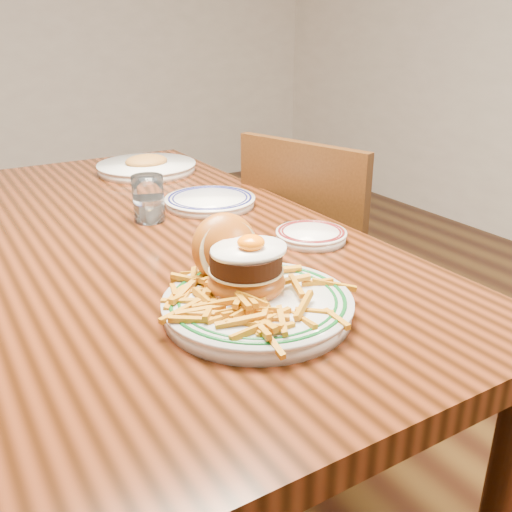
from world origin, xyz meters
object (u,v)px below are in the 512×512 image
table (146,268)px  main_plate (252,288)px  chair_right (322,272)px  side_plate (311,235)px

table → main_plate: bearing=-87.8°
chair_right → side_plate: size_ratio=5.40×
table → side_plate: 0.39m
table → side_plate: bearing=-39.1°
main_plate → side_plate: (0.28, 0.21, -0.03)m
chair_right → main_plate: 0.84m
main_plate → side_plate: size_ratio=1.92×
main_plate → side_plate: bearing=38.7°
main_plate → table: bearing=93.4°
chair_right → side_plate: bearing=31.0°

